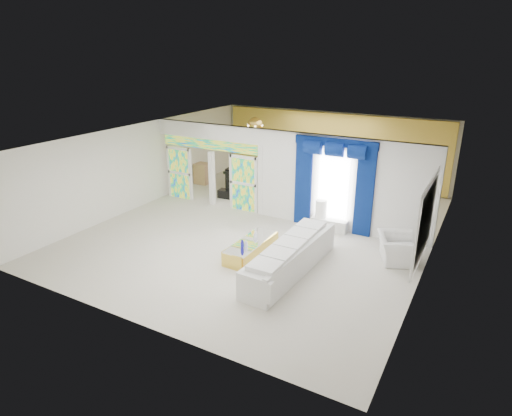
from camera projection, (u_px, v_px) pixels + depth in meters
The scene contains 22 objects.
floor at pixel (266, 227), 14.12m from camera, with size 12.00×12.00×0.00m, color #B7AF9E.
dividing_wall at pixel (342, 185), 13.44m from camera, with size 5.70×0.18×3.00m, color white.
dividing_header at pixel (209, 131), 15.29m from camera, with size 4.30×0.18×0.55m, color white.
stained_panel_left at pixel (180, 173), 16.54m from camera, with size 0.95×0.04×2.00m, color #994C3F.
stained_panel_right at pixel (244, 184), 15.24m from camera, with size 0.95×0.04×2.00m, color #994C3F.
stained_transom at pixel (209, 144), 15.45m from camera, with size 4.00×0.05×0.35m, color #994C3F.
window_pane at pixel (333, 186), 13.48m from camera, with size 1.00×0.02×2.30m, color white.
blue_drape_left at pixel (303, 183), 13.93m from camera, with size 0.55×0.10×2.80m, color #030C42.
blue_drape_right at pixel (365, 192), 13.02m from camera, with size 0.55×0.10×2.80m, color #030C42.
blue_pelmet at pixel (336, 143), 12.98m from camera, with size 2.60×0.12×0.25m, color #030C42.
wall_mirror at pixel (426, 220), 10.51m from camera, with size 0.04×2.70×1.90m, color white.
gold_curtains at pixel (331, 148), 18.43m from camera, with size 9.70×0.12×2.90m, color gold.
white_sofa at pixel (291, 259), 11.18m from camera, with size 0.82×3.82×0.73m, color silver.
coffee_table at pixel (251, 249), 12.09m from camera, with size 0.65×1.95×0.43m, color gold.
console_table at pixel (329, 225), 13.80m from camera, with size 1.16×0.37×0.39m, color silver.
table_lamp at pixel (321, 209), 13.77m from camera, with size 0.36×0.36×0.58m, color white.
armchair at pixel (397, 248), 11.76m from camera, with size 1.11×0.97×0.72m, color silver.
grand_piano at pixel (251, 176), 17.96m from camera, with size 1.44×1.88×0.95m, color black.
piano_bench at pixel (231, 194), 16.76m from camera, with size 0.97×0.38×0.32m, color black.
tv_console at pixel (203, 173), 18.54m from camera, with size 0.60×0.55×0.88m, color tan.
chandelier at pixel (255, 125), 17.03m from camera, with size 0.60×0.60×0.60m, color gold.
decanters at pixel (248, 242), 11.82m from camera, with size 0.17×0.85×0.19m.
Camera 1 is at (6.05, -11.54, 5.48)m, focal length 30.33 mm.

